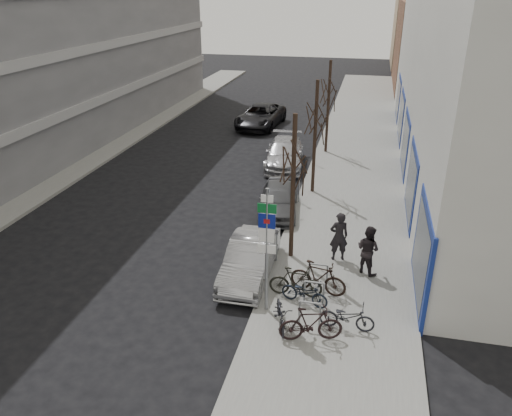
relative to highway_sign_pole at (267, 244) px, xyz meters
The scene contains 25 objects.
ground 3.44m from the highway_sign_pole, behind, with size 120.00×120.00×0.00m, color black.
sidewalk_east 10.50m from the highway_sign_pole, 78.15° to the left, with size 5.00×70.00×0.15m, color slate.
sidewalk_west 16.90m from the highway_sign_pole, 143.24° to the left, with size 3.00×70.00×0.15m, color slate.
brick_building_far 41.42m from the highway_sign_pole, 75.16° to the left, with size 12.00×14.00×8.00m, color brown.
tan_building_far 56.16m from the highway_sign_pole, 78.59° to the left, with size 13.00×12.00×9.00m, color #937A5B.
highway_sign_pole is the anchor object (origin of this frame).
bike_rack 2.36m from the highway_sign_pole, 23.59° to the left, with size 0.66×2.26×0.83m.
tree_near 3.88m from the highway_sign_pole, 86.74° to the left, with size 1.80×1.80×5.50m.
tree_mid 10.15m from the highway_sign_pole, 88.86° to the left, with size 1.80×1.80×5.50m.
tree_far 16.59m from the highway_sign_pole, 89.31° to the left, with size 1.80×1.80×5.50m.
meter_front 3.39m from the highway_sign_pole, 94.75° to the left, with size 0.10×0.08×1.27m.
meter_mid 8.65m from the highway_sign_pole, 91.68° to the left, with size 0.10×0.08×1.27m.
meter_back 14.10m from the highway_sign_pole, 91.02° to the left, with size 0.10×0.08×1.27m.
bike_near_left 2.03m from the highway_sign_pole, 49.37° to the right, with size 0.48×1.58×0.97m, color black.
bike_near_right 2.59m from the highway_sign_pole, 37.01° to the right, with size 0.54×1.82×1.11m, color black.
bike_mid_curb 2.22m from the highway_sign_pole, 27.42° to the left, with size 0.47×1.56×0.95m, color black.
bike_mid_inner 2.15m from the highway_sign_pole, 50.75° to the left, with size 0.52×1.75×1.06m, color black.
bike_far_curb 3.11m from the highway_sign_pole, ahead, with size 0.48×1.60×0.98m, color black.
bike_far_inner 2.60m from the highway_sign_pole, 41.73° to the left, with size 0.56×1.90×1.15m, color black.
parked_car_front 2.84m from the highway_sign_pole, 116.78° to the left, with size 1.46×4.18×1.38m, color #9B9CA0.
parked_car_mid 7.68m from the highway_sign_pole, 97.69° to the left, with size 1.62×4.03×1.37m, color #515256.
parked_car_back 14.04m from the highway_sign_pole, 97.64° to the left, with size 2.03×4.99×1.45m, color #AFAFB5.
lane_car 22.37m from the highway_sign_pole, 102.90° to the left, with size 2.58×5.60×1.56m, color black.
pedestrian_near 4.33m from the highway_sign_pole, 62.30° to the left, with size 0.68×0.45×1.86m, color black.
pedestrian_far 4.41m from the highway_sign_pole, 44.90° to the left, with size 0.66×0.45×1.80m, color black.
Camera 1 is at (4.97, -12.60, 9.39)m, focal length 35.00 mm.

